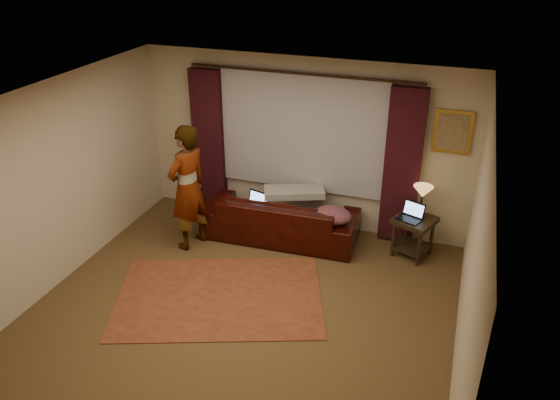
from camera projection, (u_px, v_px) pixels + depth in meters
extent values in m
cube|color=brown|center=(239.00, 315.00, 6.62)|extent=(5.00, 5.00, 0.01)
cube|color=silver|center=(231.00, 107.00, 5.44)|extent=(5.00, 5.00, 0.02)
cube|color=beige|center=(303.00, 144.00, 8.13)|extent=(5.00, 0.02, 2.60)
cube|color=beige|center=(96.00, 380.00, 3.93)|extent=(5.00, 0.02, 2.60)
cube|color=beige|center=(51.00, 188.00, 6.77)|extent=(0.02, 5.00, 2.60)
cube|color=beige|center=(472.00, 262.00, 5.29)|extent=(0.02, 5.00, 2.60)
cube|color=#A5A5AD|center=(302.00, 133.00, 7.99)|extent=(2.50, 0.05, 1.80)
cube|color=black|center=(209.00, 142.00, 8.54)|extent=(0.50, 0.14, 2.30)
cube|color=black|center=(402.00, 167.00, 7.65)|extent=(0.50, 0.14, 2.30)
cylinder|color=black|center=(302.00, 74.00, 7.55)|extent=(0.04, 0.04, 3.40)
cube|color=gold|center=(453.00, 132.00, 7.28)|extent=(0.50, 0.04, 0.60)
imported|color=black|center=(281.00, 210.00, 8.06)|extent=(2.32, 1.09, 0.92)
cube|color=#979792|center=(294.00, 177.00, 7.98)|extent=(0.96, 0.66, 0.10)
ellipsoid|color=brown|center=(333.00, 216.00, 7.66)|extent=(0.64, 0.56, 0.23)
cube|color=brown|center=(219.00, 296.00, 6.93)|extent=(3.02, 2.52, 0.01)
cube|color=black|center=(413.00, 237.00, 7.68)|extent=(0.66, 0.66, 0.59)
imported|color=#979792|center=(188.00, 188.00, 7.65)|extent=(0.68, 0.68, 1.85)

